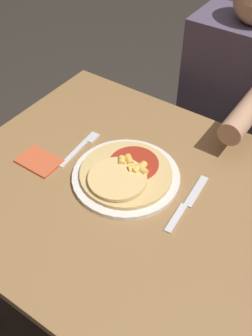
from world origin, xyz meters
The scene contains 8 objects.
ground_plane centered at (0.00, 0.00, 0.00)m, with size 8.00×8.00×0.00m, color #2D2823.
dining_table centered at (0.00, 0.00, 0.62)m, with size 0.97×0.81×0.75m.
plate centered at (-0.03, 0.03, 0.76)m, with size 0.30×0.30×0.01m.
pizza centered at (-0.03, 0.02, 0.78)m, with size 0.25×0.25×0.04m.
fork centered at (-0.21, 0.06, 0.76)m, with size 0.03×0.18×0.00m.
knife centered at (0.16, 0.04, 0.76)m, with size 0.03×0.22×0.00m.
napkin centered at (-0.27, -0.06, 0.76)m, with size 0.12×0.08×0.01m.
person_diner centered at (0.05, 0.65, 0.67)m, with size 0.39×0.52×1.14m.
Camera 1 is at (0.40, -0.59, 1.54)m, focal length 42.00 mm.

